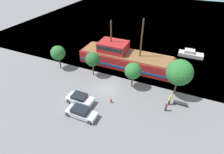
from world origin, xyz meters
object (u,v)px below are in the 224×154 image
Objects in this scene: moored_boat_dockside at (190,54)px; pedestrian_walking_far at (166,107)px; fire_hydrant at (111,101)px; parked_car_curb_mid at (81,112)px; pirate_ship at (125,58)px; pedestrian_walking_near at (170,100)px; bench_promenade_east at (180,103)px; parked_car_curb_front at (80,99)px.

moored_boat_dockside is 3.20× the size of pedestrian_walking_far.
pedestrian_walking_far reaches higher than fire_hydrant.
moored_boat_dockside is at bearing 62.63° from parked_car_curb_mid.
moored_boat_dockside is at bearing 37.59° from pirate_ship.
pedestrian_walking_near is (8.13, 3.11, 0.50)m from fire_hydrant.
parked_car_curb_mid is at bearing -151.60° from pedestrian_walking_far.
bench_promenade_east is at bearing 31.97° from parked_car_curb_mid.
pirate_ship is 12.98m from pedestrian_walking_near.
parked_car_curb_front is 4.68m from fire_hydrant.
parked_car_curb_mid is at bearing -123.35° from fire_hydrant.
pirate_ship is at bearing 135.72° from pedestrian_walking_far.
parked_car_curb_front is at bearing -156.82° from fire_hydrant.
pirate_ship is 15.18m from moored_boat_dockside.
fire_hydrant is 0.39× the size of bench_promenade_east.
pedestrian_walking_far reaches higher than parked_car_curb_mid.
pedestrian_walking_far is at bearing 28.40° from parked_car_curb_mid.
pedestrian_walking_far is (7.87, 1.61, 0.39)m from fire_hydrant.
pedestrian_walking_far reaches higher than moored_boat_dockside.
bench_promenade_east is at bearing 20.53° from fire_hydrant.
pedestrian_walking_near is at bearing 33.68° from parked_car_curb_mid.
pirate_ship reaches higher than bench_promenade_east.
pirate_ship reaches higher than parked_car_curb_front.
moored_boat_dockside is 27.65m from parked_car_curb_mid.
parked_car_curb_mid reaches higher than bench_promenade_east.
pirate_ship is 13.78m from pedestrian_walking_far.
pirate_ship is 13.29m from parked_car_curb_front.
pedestrian_walking_near is 1.11× the size of pedestrian_walking_far.
pedestrian_walking_far is (-1.81, -2.01, 0.36)m from bench_promenade_east.
bench_promenade_east is at bearing 21.35° from parked_car_curb_front.
pedestrian_walking_far is at bearing -99.68° from pedestrian_walking_near.
moored_boat_dockside reaches higher than bench_promenade_east.
moored_boat_dockside is at bearing 83.51° from pedestrian_walking_far.
parked_car_curb_front is 12.64m from pedestrian_walking_far.
pedestrian_walking_near is at bearing 21.73° from parked_car_curb_front.
bench_promenade_east is at bearing -91.13° from moored_boat_dockside.
pirate_ship is at bearing 87.30° from parked_car_curb_mid.
fire_hydrant is 0.43× the size of pedestrian_walking_near.
pirate_ship is 12.29× the size of pedestrian_walking_far.
parked_car_curb_front is 2.27× the size of pedestrian_walking_near.
pedestrian_walking_far reaches higher than parked_car_curb_front.
fire_hydrant is (2.70, 4.10, -0.29)m from parked_car_curb_mid.
pedestrian_walking_near reaches higher than parked_car_curb_mid.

